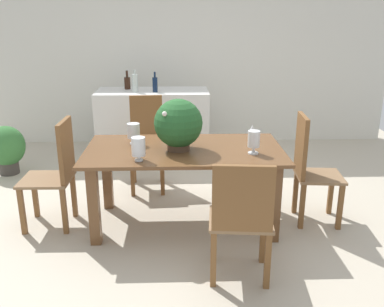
{
  "coord_description": "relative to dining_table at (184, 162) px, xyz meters",
  "views": [
    {
      "loc": [
        -0.05,
        -4.0,
        1.93
      ],
      "look_at": [
        0.08,
        -0.08,
        0.64
      ],
      "focal_mm": 39.8,
      "sensor_mm": 36.0,
      "label": 1
    }
  ],
  "objects": [
    {
      "name": "ground_plane",
      "position": [
        0.0,
        0.27,
        -0.62
      ],
      "size": [
        7.04,
        7.04,
        0.0
      ],
      "primitive_type": "plane",
      "color": "#BCB29E"
    },
    {
      "name": "back_wall",
      "position": [
        0.0,
        2.87,
        0.68
      ],
      "size": [
        6.4,
        0.1,
        2.6
      ],
      "primitive_type": "cube",
      "color": "silver",
      "rests_on": "ground"
    },
    {
      "name": "dining_table",
      "position": [
        0.0,
        0.0,
        0.0
      ],
      "size": [
        1.81,
        0.98,
        0.76
      ],
      "color": "brown",
      "rests_on": "ground"
    },
    {
      "name": "chair_near_right",
      "position": [
        0.4,
        -0.97,
        -0.08
      ],
      "size": [
        0.5,
        0.46,
        0.97
      ],
      "rotation": [
        0.0,
        0.0,
        3.05
      ],
      "color": "brown",
      "rests_on": "ground"
    },
    {
      "name": "chair_foot_end",
      "position": [
        1.19,
        0.01,
        -0.05
      ],
      "size": [
        0.46,
        0.44,
        1.05
      ],
      "rotation": [
        0.0,
        0.0,
        1.49
      ],
      "color": "brown",
      "rests_on": "ground"
    },
    {
      "name": "chair_far_left",
      "position": [
        -0.41,
        0.98,
        -0.06
      ],
      "size": [
        0.43,
        0.5,
        1.05
      ],
      "rotation": [
        0.0,
        0.0,
        0.06
      ],
      "color": "brown",
      "rests_on": "ground"
    },
    {
      "name": "chair_head_end",
      "position": [
        -1.18,
        -0.0,
        -0.06
      ],
      "size": [
        0.46,
        0.44,
        1.03
      ],
      "rotation": [
        0.0,
        0.0,
        -1.58
      ],
      "color": "brown",
      "rests_on": "ground"
    },
    {
      "name": "flower_centerpiece",
      "position": [
        -0.05,
        -0.04,
        0.37
      ],
      "size": [
        0.44,
        0.44,
        0.47
      ],
      "color": "#4C3828",
      "rests_on": "dining_table"
    },
    {
      "name": "crystal_vase_left",
      "position": [
        -0.39,
        -0.33,
        0.25
      ],
      "size": [
        0.12,
        0.12,
        0.2
      ],
      "color": "silver",
      "rests_on": "dining_table"
    },
    {
      "name": "crystal_vase_center_near",
      "position": [
        -0.47,
        0.16,
        0.26
      ],
      "size": [
        0.12,
        0.12,
        0.2
      ],
      "color": "silver",
      "rests_on": "dining_table"
    },
    {
      "name": "crystal_vase_right",
      "position": [
        0.61,
        -0.17,
        0.26
      ],
      "size": [
        0.11,
        0.11,
        0.21
      ],
      "color": "silver",
      "rests_on": "dining_table"
    },
    {
      "name": "wine_glass",
      "position": [
        0.67,
        0.27,
        0.24
      ],
      "size": [
        0.07,
        0.07,
        0.15
      ],
      "color": "silver",
      "rests_on": "dining_table"
    },
    {
      "name": "kitchen_counter",
      "position": [
        -0.39,
        1.93,
        -0.14
      ],
      "size": [
        1.49,
        0.67,
        0.96
      ],
      "primitive_type": "cube",
      "color": "silver",
      "rests_on": "ground"
    },
    {
      "name": "wine_bottle_clear",
      "position": [
        -0.35,
        1.82,
        0.44
      ],
      "size": [
        0.07,
        0.07,
        0.26
      ],
      "color": "#0F1E38",
      "rests_on": "kitchen_counter"
    },
    {
      "name": "wine_bottle_amber",
      "position": [
        -0.74,
        2.07,
        0.43
      ],
      "size": [
        0.08,
        0.08,
        0.25
      ],
      "color": "black",
      "rests_on": "kitchen_counter"
    },
    {
      "name": "wine_bottle_tall",
      "position": [
        -0.61,
        1.83,
        0.46
      ],
      "size": [
        0.07,
        0.07,
        0.29
      ],
      "color": "#B2BFB7",
      "rests_on": "kitchen_counter"
    },
    {
      "name": "potted_plant_floor",
      "position": [
        -2.21,
        1.42,
        -0.28
      ],
      "size": [
        0.46,
        0.46,
        0.62
      ],
      "color": "#423D38",
      "rests_on": "ground"
    }
  ]
}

